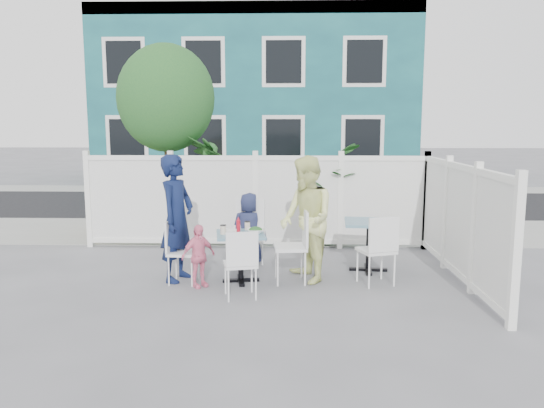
{
  "coord_description": "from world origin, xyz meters",
  "views": [
    {
      "loc": [
        0.65,
        -6.57,
        2.15
      ],
      "look_at": [
        0.43,
        0.81,
        1.01
      ],
      "focal_mm": 35.0,
      "sensor_mm": 36.0,
      "label": 1
    }
  ],
  "objects_px": {
    "spare_table": "(369,232)",
    "chair_near": "(241,259)",
    "chair_left": "(178,247)",
    "toddler": "(198,256)",
    "man": "(177,218)",
    "utility_cabinet": "(131,194)",
    "boy": "(249,229)",
    "chair_back": "(248,228)",
    "chair_right": "(296,240)",
    "main_table": "(241,244)",
    "woman": "(306,219)"
  },
  "relations": [
    {
      "from": "chair_near",
      "to": "chair_left",
      "type": "bearing_deg",
      "value": 131.1
    },
    {
      "from": "utility_cabinet",
      "to": "man",
      "type": "distance_m",
      "value": 3.91
    },
    {
      "from": "chair_left",
      "to": "chair_right",
      "type": "distance_m",
      "value": 1.6
    },
    {
      "from": "chair_right",
      "to": "woman",
      "type": "xyz_separation_m",
      "value": [
        0.13,
        0.05,
        0.28
      ]
    },
    {
      "from": "man",
      "to": "toddler",
      "type": "height_order",
      "value": "man"
    },
    {
      "from": "chair_near",
      "to": "boy",
      "type": "bearing_deg",
      "value": 77.58
    },
    {
      "from": "main_table",
      "to": "chair_right",
      "type": "height_order",
      "value": "chair_right"
    },
    {
      "from": "chair_left",
      "to": "chair_back",
      "type": "distance_m",
      "value": 1.25
    },
    {
      "from": "utility_cabinet",
      "to": "chair_back",
      "type": "relative_size",
      "value": 1.4
    },
    {
      "from": "main_table",
      "to": "chair_right",
      "type": "distance_m",
      "value": 0.76
    },
    {
      "from": "toddler",
      "to": "chair_near",
      "type": "bearing_deg",
      "value": -78.0
    },
    {
      "from": "chair_near",
      "to": "woman",
      "type": "xyz_separation_m",
      "value": [
        0.82,
        0.79,
        0.36
      ]
    },
    {
      "from": "boy",
      "to": "toddler",
      "type": "distance_m",
      "value": 1.32
    },
    {
      "from": "chair_left",
      "to": "boy",
      "type": "relative_size",
      "value": 0.78
    },
    {
      "from": "chair_right",
      "to": "woman",
      "type": "bearing_deg",
      "value": -75.77
    },
    {
      "from": "man",
      "to": "chair_near",
      "type": "bearing_deg",
      "value": -112.67
    },
    {
      "from": "chair_right",
      "to": "woman",
      "type": "distance_m",
      "value": 0.31
    },
    {
      "from": "main_table",
      "to": "boy",
      "type": "relative_size",
      "value": 0.65
    },
    {
      "from": "spare_table",
      "to": "woman",
      "type": "distance_m",
      "value": 1.11
    },
    {
      "from": "man",
      "to": "toddler",
      "type": "distance_m",
      "value": 0.64
    },
    {
      "from": "chair_right",
      "to": "main_table",
      "type": "bearing_deg",
      "value": 86.45
    },
    {
      "from": "utility_cabinet",
      "to": "woman",
      "type": "bearing_deg",
      "value": -49.08
    },
    {
      "from": "main_table",
      "to": "chair_left",
      "type": "xyz_separation_m",
      "value": [
        -0.84,
        -0.06,
        -0.02
      ]
    },
    {
      "from": "man",
      "to": "boy",
      "type": "height_order",
      "value": "man"
    },
    {
      "from": "spare_table",
      "to": "man",
      "type": "xyz_separation_m",
      "value": [
        -2.69,
        -0.52,
        0.29
      ]
    },
    {
      "from": "man",
      "to": "toddler",
      "type": "xyz_separation_m",
      "value": [
        0.34,
        -0.32,
        -0.45
      ]
    },
    {
      "from": "spare_table",
      "to": "chair_near",
      "type": "height_order",
      "value": "chair_near"
    },
    {
      "from": "chair_right",
      "to": "toddler",
      "type": "distance_m",
      "value": 1.33
    },
    {
      "from": "spare_table",
      "to": "chair_near",
      "type": "relative_size",
      "value": 0.88
    },
    {
      "from": "chair_right",
      "to": "man",
      "type": "height_order",
      "value": "man"
    },
    {
      "from": "spare_table",
      "to": "chair_near",
      "type": "xyz_separation_m",
      "value": [
        -1.75,
        -1.31,
        -0.07
      ]
    },
    {
      "from": "chair_left",
      "to": "toddler",
      "type": "xyz_separation_m",
      "value": [
        0.31,
        -0.18,
        -0.08
      ]
    },
    {
      "from": "spare_table",
      "to": "chair_right",
      "type": "distance_m",
      "value": 1.21
    },
    {
      "from": "chair_left",
      "to": "chair_back",
      "type": "xyz_separation_m",
      "value": [
        0.88,
        0.88,
        0.09
      ]
    },
    {
      "from": "chair_near",
      "to": "toddler",
      "type": "xyz_separation_m",
      "value": [
        -0.61,
        0.47,
        -0.08
      ]
    },
    {
      "from": "utility_cabinet",
      "to": "spare_table",
      "type": "height_order",
      "value": "utility_cabinet"
    },
    {
      "from": "utility_cabinet",
      "to": "boy",
      "type": "relative_size",
      "value": 1.28
    },
    {
      "from": "utility_cabinet",
      "to": "main_table",
      "type": "relative_size",
      "value": 1.96
    },
    {
      "from": "spare_table",
      "to": "woman",
      "type": "xyz_separation_m",
      "value": [
        -0.93,
        -0.52,
        0.28
      ]
    },
    {
      "from": "chair_right",
      "to": "man",
      "type": "relative_size",
      "value": 0.57
    },
    {
      "from": "chair_right",
      "to": "woman",
      "type": "height_order",
      "value": "woman"
    },
    {
      "from": "chair_back",
      "to": "chair_near",
      "type": "distance_m",
      "value": 1.54
    },
    {
      "from": "boy",
      "to": "toddler",
      "type": "height_order",
      "value": "boy"
    },
    {
      "from": "chair_left",
      "to": "chair_back",
      "type": "bearing_deg",
      "value": 140.39
    },
    {
      "from": "spare_table",
      "to": "chair_left",
      "type": "xyz_separation_m",
      "value": [
        -2.66,
        -0.66,
        -0.07
      ]
    },
    {
      "from": "spare_table",
      "to": "chair_right",
      "type": "xyz_separation_m",
      "value": [
        -1.06,
        -0.57,
        0.0
      ]
    },
    {
      "from": "chair_back",
      "to": "chair_near",
      "type": "relative_size",
      "value": 1.18
    },
    {
      "from": "utility_cabinet",
      "to": "chair_near",
      "type": "relative_size",
      "value": 1.65
    },
    {
      "from": "main_table",
      "to": "chair_near",
      "type": "xyz_separation_m",
      "value": [
        0.07,
        -0.72,
        -0.02
      ]
    },
    {
      "from": "chair_near",
      "to": "toddler",
      "type": "distance_m",
      "value": 0.77
    }
  ]
}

